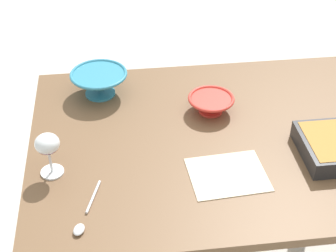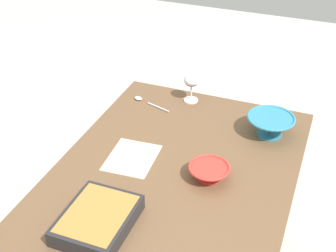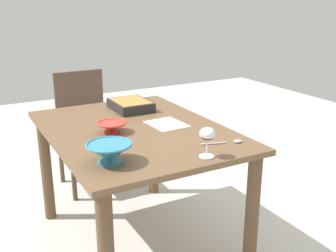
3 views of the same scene
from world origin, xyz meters
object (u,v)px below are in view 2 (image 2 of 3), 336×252
(dining_table, at_px, (174,196))
(napkin, at_px, (132,158))
(small_bowl, at_px, (209,171))
(wine_glass, at_px, (191,82))
(serving_spoon, at_px, (144,101))
(casserole_dish, at_px, (98,219))
(mixing_bowl, at_px, (270,125))

(dining_table, xyz_separation_m, napkin, (0.02, 0.20, 0.13))
(small_bowl, distance_m, napkin, 0.34)
(wine_glass, relative_size, serving_spoon, 0.69)
(casserole_dish, distance_m, small_bowl, 0.48)
(casserole_dish, xyz_separation_m, napkin, (0.40, 0.06, -0.03))
(serving_spoon, height_order, napkin, serving_spoon)
(dining_table, distance_m, small_bowl, 0.22)
(wine_glass, distance_m, mixing_bowl, 0.46)
(casserole_dish, xyz_separation_m, serving_spoon, (0.84, 0.19, -0.03))
(small_bowl, bearing_deg, dining_table, 94.31)
(casserole_dish, bearing_deg, small_bowl, -36.11)
(dining_table, bearing_deg, small_bowl, -85.69)
(mixing_bowl, bearing_deg, napkin, 127.33)
(dining_table, bearing_deg, casserole_dish, 159.66)
(dining_table, height_order, wine_glass, wine_glass)
(dining_table, height_order, casserole_dish, casserole_dish)
(dining_table, distance_m, casserole_dish, 0.44)
(wine_glass, distance_m, serving_spoon, 0.25)
(mixing_bowl, relative_size, serving_spoon, 0.99)
(napkin, bearing_deg, dining_table, -96.35)
(casserole_dish, relative_size, mixing_bowl, 1.37)
(mixing_bowl, bearing_deg, casserole_dish, 150.32)
(dining_table, relative_size, serving_spoon, 6.04)
(mixing_bowl, bearing_deg, small_bowl, 157.58)
(dining_table, relative_size, casserole_dish, 4.43)
(mixing_bowl, distance_m, serving_spoon, 0.64)
(dining_table, bearing_deg, napkin, 83.65)
(mixing_bowl, relative_size, small_bowl, 1.28)
(dining_table, xyz_separation_m, small_bowl, (0.01, -0.14, 0.16))
(wine_glass, relative_size, napkin, 0.62)
(dining_table, xyz_separation_m, wine_glass, (0.56, 0.12, 0.23))
(dining_table, height_order, napkin, napkin)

